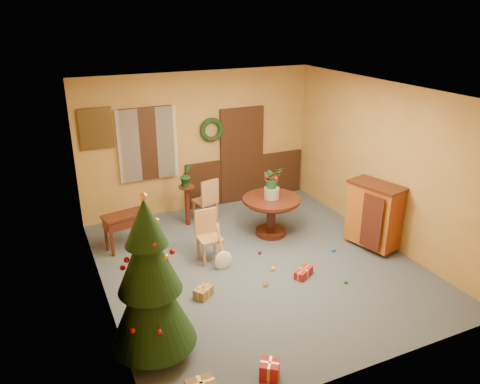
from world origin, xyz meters
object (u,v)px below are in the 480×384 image
chair_near (208,233)px  sideboard (374,214)px  christmas_tree (150,282)px  dining_table (271,209)px  writing_desk (125,223)px

chair_near → sideboard: bearing=-16.4°
christmas_tree → dining_table: bearing=39.0°
dining_table → christmas_tree: 3.75m
dining_table → chair_near: (-1.42, -0.37, -0.05)m
dining_table → christmas_tree: christmas_tree is taller
chair_near → christmas_tree: christmas_tree is taller
chair_near → sideboard: size_ratio=0.73×
sideboard → writing_desk: bearing=156.1°
dining_table → sideboard: sideboard is taller
christmas_tree → writing_desk: 2.98m
christmas_tree → writing_desk: (0.26, 2.92, -0.52)m
dining_table → sideboard: (1.42, -1.20, 0.13)m
dining_table → writing_desk: bearing=167.4°
chair_near → sideboard: sideboard is taller
chair_near → sideboard: (2.83, -0.83, 0.18)m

